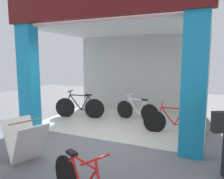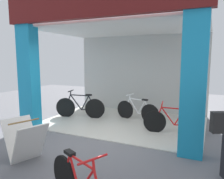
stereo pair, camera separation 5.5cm
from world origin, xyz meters
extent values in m
plane|color=slate|center=(0.00, 0.00, 0.00)|extent=(17.64, 17.64, 0.00)
cube|color=beige|center=(0.00, 1.68, 0.01)|extent=(4.82, 3.36, 0.02)
cube|color=#B7B7B2|center=(0.00, 3.36, 1.45)|extent=(4.82, 0.12, 2.90)
cube|color=#198CBF|center=(-2.17, 0.00, 1.45)|extent=(0.48, 0.36, 2.90)
cube|color=#198CBF|center=(2.17, 0.00, 1.45)|extent=(0.48, 0.36, 2.90)
cube|color=#591414|center=(0.00, -0.15, 3.26)|extent=(5.02, 0.20, 0.73)
cube|color=silver|center=(0.00, 1.68, 2.87)|extent=(4.82, 3.36, 0.06)
cylinder|color=black|center=(-1.02, 1.68, 0.33)|extent=(0.66, 0.21, 0.67)
cylinder|color=black|center=(-2.01, 1.42, 0.33)|extent=(0.66, 0.21, 0.67)
cylinder|color=black|center=(-1.25, 1.62, 0.31)|extent=(0.44, 0.15, 0.09)
cylinder|color=black|center=(-1.34, 1.60, 0.53)|extent=(0.29, 0.11, 0.50)
cylinder|color=black|center=(-1.65, 1.52, 0.53)|extent=(0.41, 0.14, 0.52)
cylinder|color=black|center=(-1.53, 1.55, 0.78)|extent=(0.63, 0.20, 0.05)
cylinder|color=black|center=(-1.13, 1.65, 0.55)|extent=(0.22, 0.09, 0.45)
cylinder|color=black|center=(-1.91, 1.45, 0.56)|extent=(0.20, 0.09, 0.46)
cylinder|color=black|center=(-1.82, 1.47, 0.85)|extent=(0.06, 0.05, 0.14)
cylinder|color=black|center=(-1.81, 1.47, 0.92)|extent=(0.15, 0.46, 0.03)
cube|color=black|center=(-1.22, 1.63, 0.80)|extent=(0.22, 0.15, 0.05)
cylinder|color=black|center=(2.07, 1.24, 0.30)|extent=(0.60, 0.12, 0.61)
cylinder|color=black|center=(1.14, 1.11, 0.30)|extent=(0.60, 0.12, 0.61)
cylinder|color=red|center=(1.85, 1.21, 0.28)|extent=(0.41, 0.09, 0.08)
cylinder|color=red|center=(1.77, 1.20, 0.48)|extent=(0.27, 0.07, 0.45)
cylinder|color=red|center=(1.48, 1.16, 0.48)|extent=(0.37, 0.08, 0.47)
cylinder|color=red|center=(1.60, 1.18, 0.70)|extent=(0.58, 0.11, 0.05)
cylinder|color=red|center=(1.97, 1.23, 0.50)|extent=(0.20, 0.06, 0.41)
cylinder|color=red|center=(1.24, 1.13, 0.51)|extent=(0.18, 0.06, 0.42)
cylinder|color=red|center=(1.32, 1.14, 0.77)|extent=(0.06, 0.04, 0.13)
cylinder|color=red|center=(1.33, 1.14, 0.83)|extent=(0.09, 0.42, 0.03)
cube|color=black|center=(1.88, 1.22, 0.72)|extent=(0.19, 0.12, 0.05)
cylinder|color=black|center=(0.81, 1.89, 0.30)|extent=(0.60, 0.18, 0.60)
cylinder|color=black|center=(-0.10, 2.11, 0.30)|extent=(0.60, 0.18, 0.60)
cylinder|color=white|center=(0.59, 1.94, 0.28)|extent=(0.40, 0.13, 0.08)
cylinder|color=white|center=(0.51, 1.96, 0.48)|extent=(0.26, 0.09, 0.45)
cylinder|color=white|center=(0.23, 2.03, 0.48)|extent=(0.37, 0.12, 0.47)
cylinder|color=white|center=(0.34, 2.00, 0.70)|extent=(0.57, 0.17, 0.05)
cylinder|color=white|center=(0.71, 1.91, 0.50)|extent=(0.20, 0.08, 0.41)
cylinder|color=white|center=(-0.01, 2.09, 0.51)|extent=(0.18, 0.07, 0.42)
cylinder|color=white|center=(0.07, 2.07, 0.77)|extent=(0.06, 0.04, 0.13)
cylinder|color=white|center=(0.08, 2.07, 0.83)|extent=(0.13, 0.42, 0.03)
cube|color=black|center=(0.63, 1.93, 0.72)|extent=(0.20, 0.13, 0.05)
cylinder|color=black|center=(0.62, -2.17, 0.30)|extent=(0.56, 0.29, 0.60)
cylinder|color=red|center=(0.89, -2.30, 0.47)|extent=(0.25, 0.14, 0.45)
cylinder|color=red|center=(1.04, -2.38, 0.70)|extent=(0.53, 0.28, 0.05)
cylinder|color=red|center=(0.71, -2.22, 0.49)|extent=(0.19, 0.11, 0.40)
cylinder|color=red|center=(1.29, -2.50, 0.76)|extent=(0.06, 0.05, 0.12)
cylinder|color=red|center=(1.28, -2.49, 0.82)|extent=(0.21, 0.39, 0.03)
cube|color=black|center=(0.78, -2.25, 0.72)|extent=(0.20, 0.16, 0.05)
cube|color=silver|center=(-0.96, -1.49, 0.39)|extent=(0.64, 0.72, 0.80)
cube|color=silver|center=(-0.57, -1.65, 0.39)|extent=(0.64, 0.72, 0.80)
cylinder|color=olive|center=(-0.76, -1.57, 0.79)|extent=(0.24, 0.57, 0.03)
cube|color=black|center=(2.63, -0.79, 0.98)|extent=(0.26, 0.22, 0.34)
camera|label=1|loc=(2.45, -4.64, 1.99)|focal=35.40mm
camera|label=2|loc=(2.51, -4.62, 1.99)|focal=35.40mm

